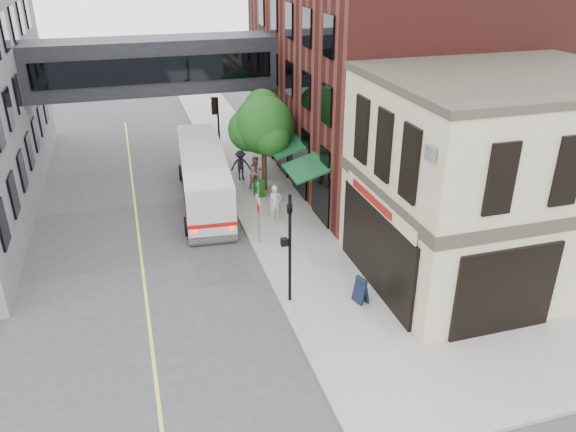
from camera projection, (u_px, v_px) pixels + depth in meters
ground at (295, 335)px, 20.21m from camera, size 120.00×120.00×0.00m
sidewalk_main at (257, 185)px, 32.79m from camera, size 4.00×60.00×0.15m
corner_building at (495, 180)px, 22.41m from camera, size 10.19×8.12×8.45m
brick_building at (383, 54)px, 32.70m from camera, size 13.76×18.00×14.00m
skyway_bridge at (154, 65)px, 32.19m from camera, size 14.00×3.18×3.00m
traffic_signal_near at (289, 236)px, 20.74m from camera, size 0.44×0.22×4.60m
traffic_signal_far at (216, 119)px, 33.53m from camera, size 0.53×0.28×4.50m
street_sign_pole at (258, 207)px, 25.52m from camera, size 0.08×0.75×3.00m
street_tree at (262, 124)px, 30.50m from camera, size 3.80×3.20×5.60m
lane_marking at (138, 231)px, 27.57m from camera, size 0.12×40.00×0.01m
bus at (204, 174)px, 30.19m from camera, size 3.18×10.62×2.82m
pedestrian_a at (275, 203)px, 28.03m from camera, size 0.72×0.52×1.83m
pedestrian_b at (256, 172)px, 31.83m from camera, size 1.13×1.05×1.86m
pedestrian_c at (241, 165)px, 32.98m from camera, size 1.23×0.79×1.81m
newspaper_box at (259, 188)px, 30.89m from camera, size 0.56×0.53×0.95m
sandwich_board at (361, 290)px, 21.64m from camera, size 0.54×0.68×1.05m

